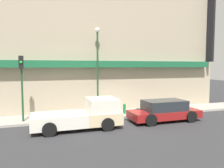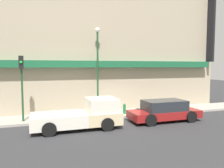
% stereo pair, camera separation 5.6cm
% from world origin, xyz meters
% --- Properties ---
extents(ground_plane, '(80.00, 80.00, 0.00)m').
position_xyz_m(ground_plane, '(0.00, 0.00, 0.00)').
color(ground_plane, '#2D2D30').
extents(sidewalk, '(36.00, 2.49, 0.15)m').
position_xyz_m(sidewalk, '(0.00, 1.25, 0.07)').
color(sidewalk, '#9E998E').
rests_on(sidewalk, ground).
extents(building, '(19.80, 3.80, 11.00)m').
position_xyz_m(building, '(0.01, 3.97, 5.49)').
color(building, tan).
rests_on(building, ground).
extents(pickup_truck, '(5.08, 2.25, 1.72)m').
position_xyz_m(pickup_truck, '(-2.93, -1.52, 0.77)').
color(pickup_truck, beige).
rests_on(pickup_truck, ground).
extents(parked_car, '(4.73, 2.03, 1.39)m').
position_xyz_m(parked_car, '(2.52, -1.52, 0.69)').
color(parked_car, maroon).
rests_on(parked_car, ground).
extents(fire_hydrant, '(0.21, 0.21, 0.76)m').
position_xyz_m(fire_hydrant, '(0.57, 0.73, 0.53)').
color(fire_hydrant, '#196633').
rests_on(fire_hydrant, sidewalk).
extents(street_lamp, '(0.36, 0.36, 6.35)m').
position_xyz_m(street_lamp, '(-1.15, 1.85, 4.05)').
color(street_lamp, '#1E4728').
rests_on(street_lamp, sidewalk).
extents(traffic_light, '(0.28, 0.42, 4.13)m').
position_xyz_m(traffic_light, '(-6.35, 0.63, 2.97)').
color(traffic_light, '#1E4728').
rests_on(traffic_light, sidewalk).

